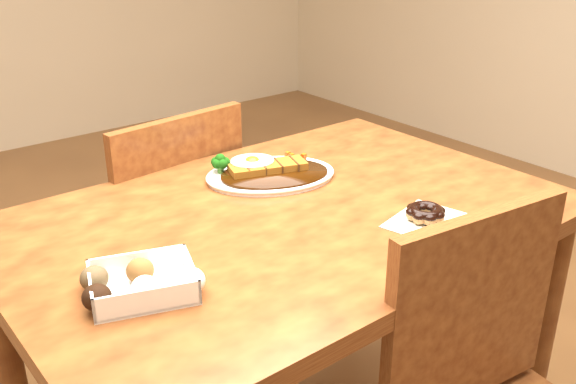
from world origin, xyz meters
TOP-DOWN VIEW (x-y plane):
  - table at (0.00, 0.00)m, footprint 1.20×0.80m
  - chair_far at (-0.04, 0.54)m, footprint 0.46×0.46m
  - katsu_curry_plate at (0.08, 0.18)m, footprint 0.37×0.32m
  - donut_box at (-0.40, -0.10)m, footprint 0.21×0.18m
  - pon_de_ring at (0.20, -0.21)m, footprint 0.19×0.16m

SIDE VIEW (x-z plane):
  - chair_far at x=-0.04m, z-range 0.04..0.91m
  - table at x=0.00m, z-range 0.28..1.03m
  - katsu_curry_plate at x=0.08m, z-range 0.73..0.80m
  - pon_de_ring at x=0.20m, z-range 0.75..0.78m
  - donut_box at x=-0.40m, z-range 0.75..0.80m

